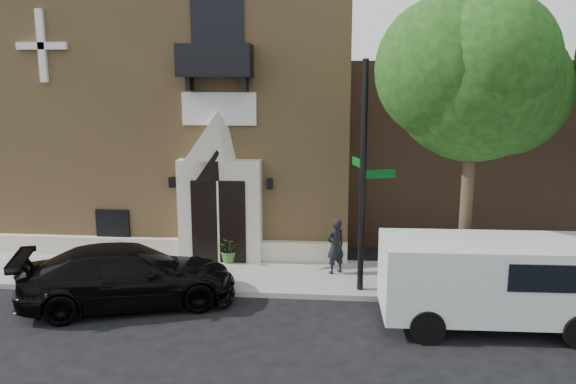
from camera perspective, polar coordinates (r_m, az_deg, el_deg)
name	(u,v)px	position (r m, az deg, el deg)	size (l,w,h in m)	color
ground	(237,297)	(15.48, -5.20, -10.58)	(120.00, 120.00, 0.00)	black
sidewalk	(280,277)	(16.71, -0.86, -8.60)	(42.00, 3.00, 0.15)	gray
church	(197,109)	(22.82, -9.28, 8.30)	(12.20, 11.01, 9.30)	#A77F4F
neighbour_building	(574,146)	(25.08, 27.06, 4.18)	(18.00, 8.00, 6.40)	brown
street_tree_left	(476,76)	(14.87, 18.60, 11.14)	(4.97, 4.38, 7.77)	#38281C
black_sedan	(129,276)	(15.21, -15.84, -8.20)	(2.22, 5.45, 1.58)	black
cargo_van	(501,280)	(14.16, 20.84, -8.33)	(5.24, 2.31, 2.11)	silver
street_sign	(363,178)	(14.88, 7.65, 1.47)	(1.13, 0.95, 6.15)	black
fire_hydrant	(391,281)	(15.32, 10.46, -8.84)	(0.44, 0.36, 0.78)	#B31B13
dumpster	(524,272)	(16.16, 22.83, -7.46)	(2.07, 1.27, 1.30)	#103C1A
planter	(230,250)	(17.73, -5.94, -5.85)	(0.73, 0.63, 0.81)	#407431
pedestrian_near	(335,246)	(16.61, 4.84, -5.51)	(0.60, 0.39, 1.64)	black
pedestrian_far	(574,265)	(16.99, 27.04, -6.60)	(0.73, 0.57, 1.49)	#2F2321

